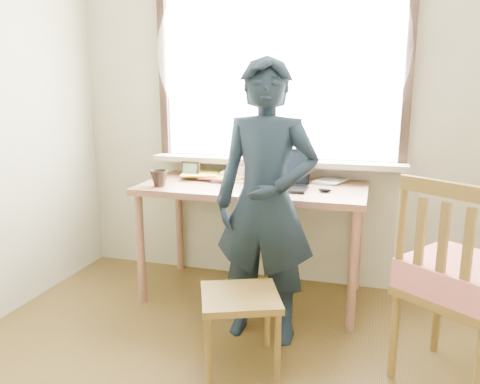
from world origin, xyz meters
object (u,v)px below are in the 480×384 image
(mug_white, at_px, (243,171))
(person, at_px, (266,203))
(desk, at_px, (253,197))
(mug_dark, at_px, (159,178))
(work_chair, at_px, (240,305))
(side_chair, at_px, (460,280))
(laptop, at_px, (281,178))

(mug_white, xyz_separation_m, person, (0.34, -0.71, -0.05))
(desk, distance_m, mug_white, 0.28)
(mug_white, height_order, mug_dark, mug_dark)
(work_chair, relative_size, side_chair, 0.48)
(work_chair, bearing_deg, laptop, 87.28)
(laptop, height_order, side_chair, side_chair)
(side_chair, relative_size, person, 0.65)
(mug_white, xyz_separation_m, work_chair, (0.30, -1.07, -0.51))
(desk, height_order, side_chair, side_chair)
(desk, relative_size, person, 0.93)
(desk, height_order, laptop, laptop)
(desk, height_order, work_chair, desk)
(desk, bearing_deg, mug_dark, -158.26)
(laptop, distance_m, side_chair, 1.26)
(mug_dark, bearing_deg, person, -18.44)
(mug_white, distance_m, person, 0.79)
(work_chair, xyz_separation_m, side_chair, (1.05, 0.14, 0.21))
(mug_dark, height_order, side_chair, side_chair)
(mug_white, xyz_separation_m, side_chair, (1.35, -0.93, -0.30))
(desk, height_order, mug_dark, mug_dark)
(laptop, height_order, mug_white, laptop)
(mug_white, bearing_deg, side_chair, -34.42)
(laptop, relative_size, work_chair, 0.71)
(laptop, xyz_separation_m, mug_dark, (-0.78, -0.21, -0.00))
(side_chair, xyz_separation_m, person, (-1.01, 0.22, 0.26))
(mug_dark, bearing_deg, mug_white, 44.76)
(desk, distance_m, person, 0.55)
(desk, xyz_separation_m, mug_white, (-0.14, 0.21, 0.13))
(person, bearing_deg, mug_dark, 163.66)
(laptop, relative_size, mug_dark, 3.12)
(laptop, distance_m, mug_white, 0.41)
(desk, distance_m, work_chair, 0.95)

